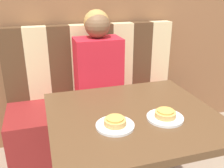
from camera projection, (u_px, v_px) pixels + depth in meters
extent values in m
cube|color=maroon|center=(99.00, 127.00, 2.02)|extent=(1.36, 0.52, 0.47)
cube|color=#4C331E|center=(14.00, 65.00, 1.87)|extent=(0.17, 0.10, 0.56)
cube|color=beige|center=(38.00, 64.00, 1.91)|extent=(0.17, 0.10, 0.56)
cube|color=#4C331E|center=(60.00, 62.00, 1.96)|extent=(0.17, 0.10, 0.56)
cube|color=beige|center=(82.00, 60.00, 2.00)|extent=(0.17, 0.10, 0.56)
cube|color=#4C331E|center=(102.00, 58.00, 2.05)|extent=(0.17, 0.10, 0.56)
cube|color=beige|center=(122.00, 57.00, 2.10)|extent=(0.17, 0.10, 0.56)
cube|color=#4C331E|center=(140.00, 55.00, 2.14)|extent=(0.17, 0.10, 0.56)
cube|color=beige|center=(158.00, 54.00, 2.19)|extent=(0.17, 0.10, 0.56)
cube|color=brown|center=(133.00, 116.00, 1.22)|extent=(0.81, 0.73, 0.03)
cube|color=red|center=(98.00, 71.00, 1.85)|extent=(0.33, 0.22, 0.49)
sphere|color=brown|center=(97.00, 25.00, 1.73)|extent=(0.18, 0.18, 0.18)
sphere|color=#AD8447|center=(96.00, 22.00, 1.74)|extent=(0.18, 0.18, 0.18)
cylinder|color=white|center=(115.00, 126.00, 1.09)|extent=(0.17, 0.17, 0.01)
cylinder|color=white|center=(165.00, 118.00, 1.16)|extent=(0.17, 0.17, 0.01)
cylinder|color=tan|center=(115.00, 122.00, 1.09)|extent=(0.10, 0.10, 0.03)
cylinder|color=gold|center=(115.00, 118.00, 1.08)|extent=(0.08, 0.08, 0.01)
cylinder|color=tan|center=(165.00, 114.00, 1.15)|extent=(0.10, 0.10, 0.03)
cylinder|color=gold|center=(166.00, 111.00, 1.15)|extent=(0.08, 0.08, 0.01)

